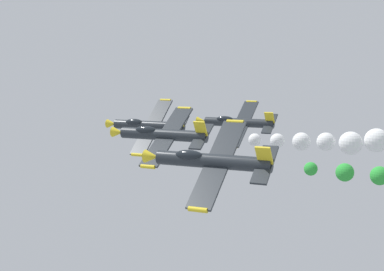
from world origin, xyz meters
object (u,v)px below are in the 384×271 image
airplane_lead (147,125)px  airplane_left_outer (210,161)px  airplane_left_inner (162,134)px  airplane_right_inner (237,122)px

airplane_lead → airplane_left_outer: airplane_lead is taller
airplane_left_inner → airplane_left_outer: bearing=-136.8°
airplane_lead → airplane_left_inner: airplane_lead is taller
airplane_left_inner → airplane_left_outer: size_ratio=1.00×
airplane_left_inner → airplane_right_inner: 18.29m
airplane_lead → airplane_right_inner: bearing=-44.1°
airplane_left_inner → airplane_right_inner: size_ratio=1.00×
airplane_right_inner → airplane_left_outer: size_ratio=1.00×
airplane_lead → airplane_left_inner: (-9.73, -6.87, 0.37)m
airplane_lead → airplane_left_inner: bearing=-144.8°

